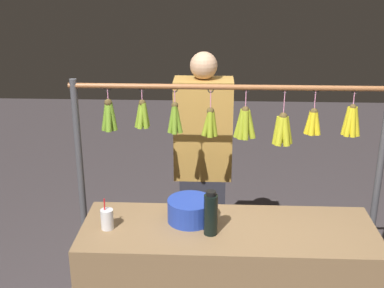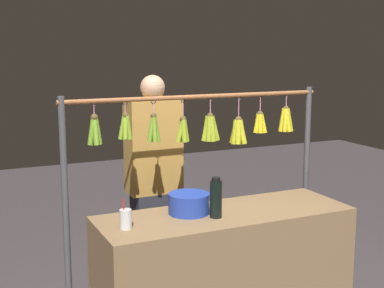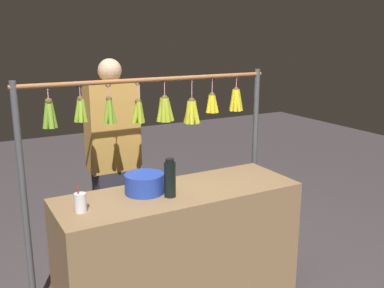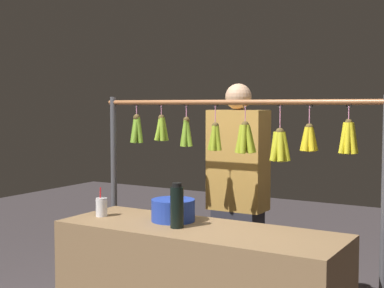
# 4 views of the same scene
# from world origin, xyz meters

# --- Properties ---
(market_counter) EXTENTS (1.69, 0.59, 0.88)m
(market_counter) POSITION_xyz_m (0.00, 0.00, 0.44)
(market_counter) COLOR olive
(market_counter) RESTS_ON ground
(display_rack) EXTENTS (1.96, 0.14, 1.64)m
(display_rack) POSITION_xyz_m (-0.04, -0.41, 1.21)
(display_rack) COLOR #4C4C51
(display_rack) RESTS_ON ground
(water_bottle) EXTENTS (0.08, 0.08, 0.26)m
(water_bottle) POSITION_xyz_m (0.10, 0.07, 1.00)
(water_bottle) COLOR black
(water_bottle) RESTS_ON market_counter
(blue_bucket) EXTENTS (0.27, 0.27, 0.13)m
(blue_bucket) POSITION_xyz_m (0.22, -0.08, 0.94)
(blue_bucket) COLOR #2440AD
(blue_bucket) RESTS_ON market_counter
(drink_cup) EXTENTS (0.07, 0.07, 0.18)m
(drink_cup) POSITION_xyz_m (0.69, 0.04, 0.94)
(drink_cup) COLOR silver
(drink_cup) RESTS_ON market_counter
(vendor_person) EXTENTS (0.41, 0.22, 1.74)m
(vendor_person) POSITION_xyz_m (0.17, -0.86, 0.86)
(vendor_person) COLOR #2D2D38
(vendor_person) RESTS_ON ground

